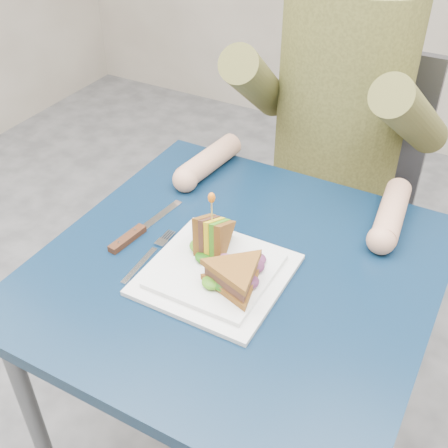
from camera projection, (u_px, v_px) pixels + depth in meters
The scene contains 12 objects.
table at pixel (237, 295), 1.15m from camera, with size 0.75×0.75×0.73m.
chair at pixel (339, 183), 1.69m from camera, with size 0.42×0.40×0.93m.
diner at pixel (343, 78), 1.38m from camera, with size 0.54×0.59×0.74m.
plate at pixel (216, 273), 1.08m from camera, with size 0.26×0.26×0.02m.
sandwich_flat at pixel (236, 276), 1.01m from camera, with size 0.17×0.17×0.05m.
sandwich_upright at pixel (212, 237), 1.09m from camera, with size 0.08×0.13×0.13m.
fork at pixel (147, 257), 1.12m from camera, with size 0.02×0.18×0.01m.
knife at pixel (134, 234), 1.17m from camera, with size 0.04×0.22×0.02m.
toothpick at pixel (212, 210), 1.05m from camera, with size 0.00×0.00×0.06m, color tan.
toothpick_frill at pixel (212, 198), 1.04m from camera, with size 0.01×0.01×0.02m, color orange.
lettuce_spill at pixel (221, 262), 1.07m from camera, with size 0.15×0.13×0.02m, color #337A14, non-canonical shape.
onion_ring at pixel (224, 264), 1.06m from camera, with size 0.04×0.04×0.01m, color #9E4C7A.
Camera 1 is at (0.37, -0.74, 1.47)m, focal length 45.00 mm.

